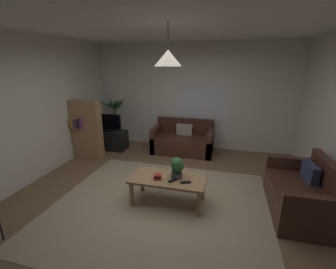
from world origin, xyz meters
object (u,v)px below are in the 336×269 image
object	(u,v)px
book_on_table_0	(157,178)
potted_palm_corner	(116,120)
couch_right_side	(302,196)
tv	(108,122)
book_on_table_2	(158,175)
remote_on_table_0	(186,182)
pendant_lamp	(168,58)
book_on_table_1	(157,177)
couch_under_window	(183,141)
coffee_table	(168,182)
potted_plant_on_table	(177,167)
remote_on_table_1	(173,180)
bookshelf_corner	(87,130)
tv_stand	(110,140)

from	to	relation	value
book_on_table_0	potted_palm_corner	bearing A→B (deg)	127.82
couch_right_side	book_on_table_0	size ratio (longest dim) A/B	12.00
couch_right_side	tv	xyz separation A→B (m)	(-4.17, 1.75, 0.45)
book_on_table_2	remote_on_table_0	size ratio (longest dim) A/B	0.72
book_on_table_0	pendant_lamp	xyz separation A→B (m)	(0.15, 0.09, 1.79)
book_on_table_0	book_on_table_1	xyz separation A→B (m)	(0.00, 0.00, 0.03)
couch_right_side	book_on_table_2	distance (m)	2.22
couch_under_window	potted_palm_corner	bearing A→B (deg)	172.99
coffee_table	potted_plant_on_table	size ratio (longest dim) A/B	3.43
couch_right_side	tv	bearing A→B (deg)	-112.77
couch_right_side	book_on_table_0	world-z (taller)	couch_right_side
remote_on_table_0	remote_on_table_1	world-z (taller)	same
bookshelf_corner	remote_on_table_0	bearing A→B (deg)	-28.87
tv_stand	bookshelf_corner	distance (m)	0.85
coffee_table	remote_on_table_1	distance (m)	0.16
remote_on_table_0	book_on_table_1	bearing A→B (deg)	-114.47
couch_right_side	remote_on_table_1	world-z (taller)	couch_right_side
potted_plant_on_table	book_on_table_2	bearing A→B (deg)	-157.26
couch_right_side	tv	size ratio (longest dim) A/B	1.95
couch_right_side	tv	world-z (taller)	tv
tv_stand	bookshelf_corner	xyz separation A→B (m)	(-0.19, -0.70, 0.46)
book_on_table_2	potted_palm_corner	bearing A→B (deg)	127.90
book_on_table_0	tv_stand	world-z (taller)	tv_stand
tv_stand	pendant_lamp	distance (m)	3.58
couch_right_side	remote_on_table_1	bearing A→B (deg)	-79.34
remote_on_table_0	tv_stand	distance (m)	3.26
tv_stand	tv	world-z (taller)	tv
book_on_table_2	couch_right_side	bearing A→B (deg)	9.30
tv_stand	tv	distance (m)	0.48
bookshelf_corner	remote_on_table_1	bearing A→B (deg)	-30.62
remote_on_table_0	tv_stand	xyz separation A→B (m)	(-2.45, 2.15, -0.21)
remote_on_table_1	tv	distance (m)	3.10
book_on_table_2	potted_plant_on_table	bearing A→B (deg)	22.74
remote_on_table_0	book_on_table_2	bearing A→B (deg)	-114.75
book_on_table_2	tv_stand	distance (m)	2.93
couch_under_window	book_on_table_2	xyz separation A→B (m)	(0.07, -2.41, 0.24)
tv_stand	pendant_lamp	bearing A→B (deg)	-43.67
book_on_table_1	remote_on_table_1	size ratio (longest dim) A/B	0.72
book_on_table_1	potted_plant_on_table	bearing A→B (deg)	23.00
couch_right_side	potted_plant_on_table	distance (m)	1.94
couch_right_side	potted_palm_corner	distance (m)	4.84
couch_right_side	potted_plant_on_table	bearing A→B (deg)	-82.85
coffee_table	tv	distance (m)	2.97
coffee_table	tv	bearing A→B (deg)	136.63
coffee_table	remote_on_table_0	size ratio (longest dim) A/B	7.43
tv_stand	potted_palm_corner	size ratio (longest dim) A/B	0.66
coffee_table	book_on_table_1	world-z (taller)	book_on_table_1
couch_under_window	potted_plant_on_table	world-z (taller)	couch_under_window
coffee_table	tv	xyz separation A→B (m)	(-2.15, 2.03, 0.35)
tv_stand	potted_plant_on_table	bearing A→B (deg)	-41.39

